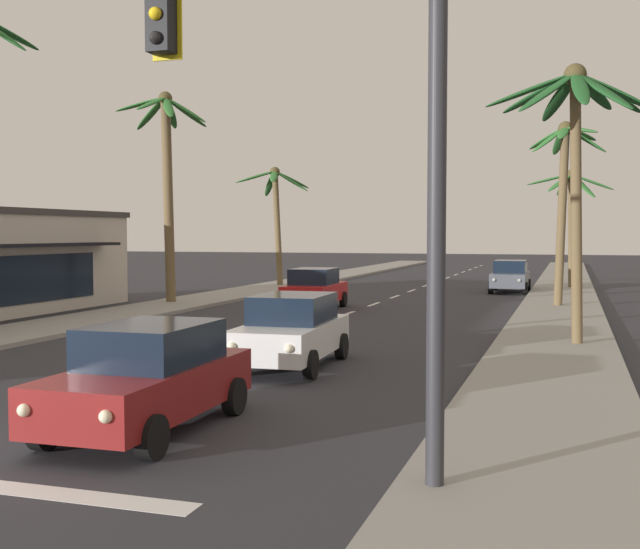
{
  "coord_description": "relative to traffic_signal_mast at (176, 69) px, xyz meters",
  "views": [
    {
      "loc": [
        8.18,
        -8.42,
        3.11
      ],
      "look_at": [
        2.93,
        8.0,
        2.2
      ],
      "focal_mm": 44.14,
      "sensor_mm": 36.0,
      "label": 1
    }
  ],
  "objects": [
    {
      "name": "palm_right_third",
      "position": [
        4.54,
        24.69,
        0.25
      ],
      "size": [
        3.25,
        3.51,
        7.67
      ],
      "color": "brown",
      "rests_on": "ground"
    },
    {
      "name": "palm_left_third",
      "position": [
        -11.84,
        21.38,
        0.92
      ],
      "size": [
        4.26,
        4.21,
        9.2
      ],
      "color": "brown",
      "rests_on": "ground"
    },
    {
      "name": "sedan_oncoming_far",
      "position": [
        -5.08,
        21.25,
        -4.35
      ],
      "size": [
        2.12,
        4.51,
        1.68
      ],
      "color": "red",
      "rests_on": "ground"
    },
    {
      "name": "sedan_lead_at_stop_bar",
      "position": [
        -1.44,
        1.72,
        -4.35
      ],
      "size": [
        1.99,
        4.47,
        1.68
      ],
      "color": "maroon",
      "rests_on": "ground"
    },
    {
      "name": "palm_right_second",
      "position": [
        4.92,
        13.15,
        0.76
      ],
      "size": [
        4.64,
        4.55,
        7.62
      ],
      "color": "brown",
      "rests_on": "ground"
    },
    {
      "name": "sidewalk_right",
      "position": [
        4.48,
        19.3,
        -5.14
      ],
      "size": [
        3.2,
        110.0,
        0.14
      ],
      "primitive_type": "cube",
      "color": "gray",
      "rests_on": "ground"
    },
    {
      "name": "palm_left_farthest",
      "position": [
        -11.25,
        32.94,
        -0.23
      ],
      "size": [
        4.41,
        3.98,
        6.89
      ],
      "color": "brown",
      "rests_on": "ground"
    },
    {
      "name": "traffic_signal_mast",
      "position": [
        0.0,
        0.0,
        0.0
      ],
      "size": [
        10.9,
        0.41,
        7.41
      ],
      "color": "#2D2D33",
      "rests_on": "ground"
    },
    {
      "name": "palm_right_farthest",
      "position": [
        4.82,
        36.3,
        -0.33
      ],
      "size": [
        4.69,
        4.21,
        6.58
      ],
      "color": "brown",
      "rests_on": "ground"
    },
    {
      "name": "sedan_third_in_queue",
      "position": [
        -1.3,
        7.98,
        -4.35
      ],
      "size": [
        2.1,
        4.51,
        1.68
      ],
      "color": "silver",
      "rests_on": "ground"
    },
    {
      "name": "lane_markings",
      "position": [
        -2.86,
        18.9,
        -5.2
      ],
      "size": [
        4.28,
        87.79,
        0.01
      ],
      "color": "silver",
      "rests_on": "ground"
    },
    {
      "name": "sidewalk_left",
      "position": [
        -11.12,
        19.3,
        -5.14
      ],
      "size": [
        3.2,
        110.0,
        0.14
      ],
      "primitive_type": "cube",
      "color": "gray",
      "rests_on": "ground"
    },
    {
      "name": "sedan_parked_nearest_kerb",
      "position": [
        1.83,
        33.26,
        -4.35
      ],
      "size": [
        1.96,
        4.46,
        1.68
      ],
      "color": "#4C515B",
      "rests_on": "ground"
    }
  ]
}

